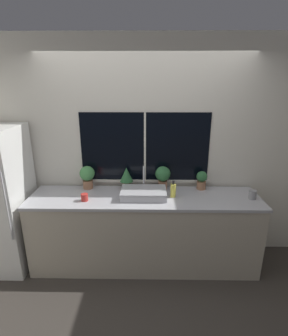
{
  "coord_description": "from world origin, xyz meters",
  "views": [
    {
      "loc": [
        0.04,
        -2.47,
        2.18
      ],
      "look_at": [
        -0.01,
        0.31,
        1.26
      ],
      "focal_mm": 28.0,
      "sensor_mm": 36.0,
      "label": 1
    }
  ],
  "objects": [
    {
      "name": "wall_back",
      "position": [
        0.0,
        0.69,
        1.35
      ],
      "size": [
        8.0,
        0.09,
        2.7
      ],
      "color": "silver",
      "rests_on": "ground_plane"
    },
    {
      "name": "mug_red",
      "position": [
        -0.67,
        0.19,
        0.95
      ],
      "size": [
        0.08,
        0.08,
        0.08
      ],
      "color": "#B72D28",
      "rests_on": "counter"
    },
    {
      "name": "potted_plant_center_left",
      "position": [
        -0.23,
        0.55,
        1.07
      ],
      "size": [
        0.16,
        0.16,
        0.27
      ],
      "color": "#9E6B4C",
      "rests_on": "counter"
    },
    {
      "name": "potted_plant_far_left",
      "position": [
        -0.71,
        0.55,
        1.08
      ],
      "size": [
        0.18,
        0.18,
        0.29
      ],
      "color": "#9E6B4C",
      "rests_on": "counter"
    },
    {
      "name": "ground_plane",
      "position": [
        0.0,
        0.0,
        0.0
      ],
      "size": [
        14.0,
        14.0,
        0.0
      ],
      "primitive_type": "plane",
      "color": "#38332D"
    },
    {
      "name": "counter",
      "position": [
        0.0,
        0.31,
        0.46
      ],
      "size": [
        2.68,
        0.64,
        0.91
      ],
      "color": "#B2A893",
      "rests_on": "ground_plane"
    },
    {
      "name": "potted_plant_far_right",
      "position": [
        0.7,
        0.55,
        1.03
      ],
      "size": [
        0.13,
        0.13,
        0.23
      ],
      "color": "#9E6B4C",
      "rests_on": "counter"
    },
    {
      "name": "soap_bottle",
      "position": [
        0.33,
        0.31,
        0.99
      ],
      "size": [
        0.06,
        0.06,
        0.2
      ],
      "color": "#DBD14C",
      "rests_on": "counter"
    },
    {
      "name": "mug_grey",
      "position": [
        1.23,
        0.27,
        0.96
      ],
      "size": [
        0.08,
        0.08,
        0.1
      ],
      "color": "gray",
      "rests_on": "counter"
    },
    {
      "name": "potted_plant_center_right",
      "position": [
        0.22,
        0.55,
        1.08
      ],
      "size": [
        0.18,
        0.18,
        0.29
      ],
      "color": "#9E6B4C",
      "rests_on": "counter"
    },
    {
      "name": "sink",
      "position": [
        -0.01,
        0.31,
        0.95
      ],
      "size": [
        0.52,
        0.39,
        0.31
      ],
      "color": "#ADADB2",
      "rests_on": "counter"
    }
  ]
}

